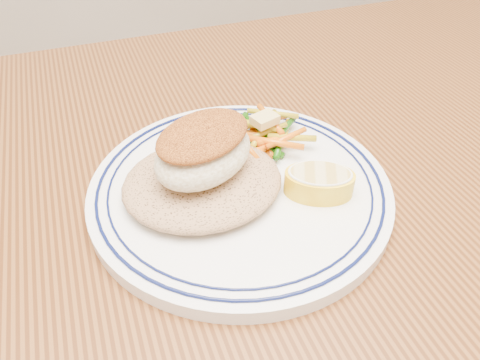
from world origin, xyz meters
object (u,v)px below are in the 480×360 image
lemon_wedge (319,182)px  rice_pilaf (202,179)px  plate (240,188)px  vegetable_pile (263,134)px  fish_fillet (203,149)px  dining_table (214,286)px

lemon_wedge → rice_pilaf: bearing=158.4°
plate → vegetable_pile: vegetable_pile is taller
rice_pilaf → lemon_wedge: (0.10, -0.04, -0.00)m
plate → fish_fillet: bearing=175.3°
vegetable_pile → plate: bearing=-130.4°
rice_pilaf → fish_fillet: fish_fillet is taller
rice_pilaf → lemon_wedge: bearing=-21.6°
vegetable_pile → lemon_wedge: 0.09m
rice_pilaf → lemon_wedge: rice_pilaf is taller
plate → vegetable_pile: 0.07m
dining_table → rice_pilaf: size_ratio=9.82×
plate → vegetable_pile: bearing=49.6°
rice_pilaf → fish_fillet: 0.03m
fish_fillet → vegetable_pile: (0.08, 0.05, -0.04)m
dining_table → lemon_wedge: 0.16m
dining_table → lemon_wedge: bearing=-6.4°
rice_pilaf → plate: bearing=-3.9°
plate → rice_pilaf: 0.04m
fish_fillet → plate: bearing=-4.7°
dining_table → fish_fillet: size_ratio=11.94×
dining_table → vegetable_pile: bearing=43.2°
rice_pilaf → vegetable_pile: size_ratio=1.46×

